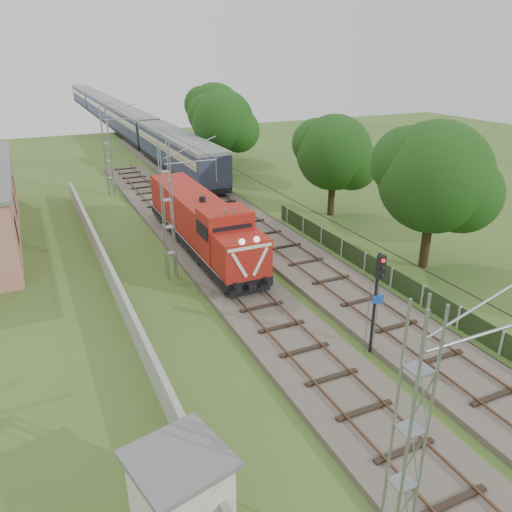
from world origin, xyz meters
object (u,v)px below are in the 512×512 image
locomotive (201,222)px  signal_post (378,287)px  relay_hut (181,493)px  coach_rake (115,113)px

locomotive → signal_post: (2.89, -14.60, 1.18)m
locomotive → signal_post: signal_post is taller
locomotive → relay_hut: bearing=-110.7°
coach_rake → relay_hut: size_ratio=31.43×
coach_rake → signal_post: (-2.11, -72.63, 0.67)m
signal_post → coach_rake: bearing=88.3°
locomotive → relay_hut: size_ratio=5.26×
signal_post → relay_hut: 11.59m
signal_post → locomotive: bearing=101.2°
locomotive → signal_post: size_ratio=3.31×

